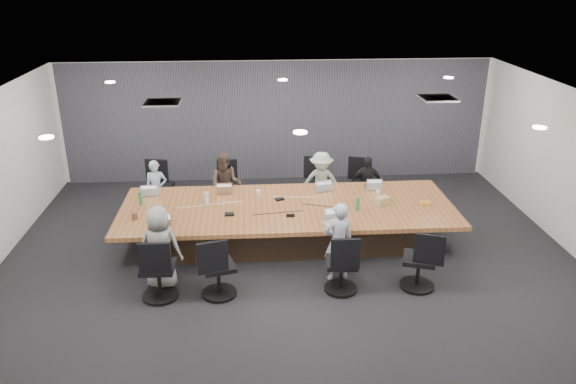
{
  "coord_description": "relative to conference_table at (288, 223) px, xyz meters",
  "views": [
    {
      "loc": [
        -0.66,
        -8.78,
        4.77
      ],
      "look_at": [
        0.0,
        0.4,
        1.05
      ],
      "focal_mm": 35.0,
      "sensor_mm": 36.0,
      "label": 1
    }
  ],
  "objects": [
    {
      "name": "person_3",
      "position": [
        1.72,
        1.35,
        0.19
      ],
      "size": [
        0.7,
        0.3,
        1.19
      ],
      "primitive_type": "imported",
      "rotation": [
        0.0,
        0.0,
        6.29
      ],
      "color": "black",
      "rests_on": "ground"
    },
    {
      "name": "wall_front",
      "position": [
        0.0,
        -4.5,
        1.0
      ],
      "size": [
        10.0,
        0.0,
        2.8
      ],
      "primitive_type": "cube",
      "rotation": [
        -1.57,
        0.0,
        0.0
      ],
      "color": "silver",
      "rests_on": "ground"
    },
    {
      "name": "stapler",
      "position": [
        0.02,
        -0.48,
        0.37
      ],
      "size": [
        0.14,
        0.04,
        0.05
      ],
      "primitive_type": "cube",
      "rotation": [
        0.0,
        0.0,
        -0.02
      ],
      "color": "black",
      "rests_on": "conference_table"
    },
    {
      "name": "person_0",
      "position": [
        -2.55,
        1.35,
        0.19
      ],
      "size": [
        0.46,
        0.33,
        1.19
      ],
      "primitive_type": "imported",
      "rotation": [
        0.0,
        0.0,
        6.38
      ],
      "color": "#96B4C1",
      "rests_on": "ground"
    },
    {
      "name": "cup_white_far",
      "position": [
        -0.51,
        0.54,
        0.39
      ],
      "size": [
        0.1,
        0.1,
        0.1
      ],
      "primitive_type": "cylinder",
      "rotation": [
        0.0,
        0.0,
        0.34
      ],
      "color": "white",
      "rests_on": "conference_table"
    },
    {
      "name": "curtain",
      "position": [
        0.0,
        3.42,
        1.0
      ],
      "size": [
        9.8,
        0.04,
        2.8
      ],
      "primitive_type": "cube",
      "color": "#535360",
      "rests_on": "ground"
    },
    {
      "name": "cup_white_near",
      "position": [
        1.74,
        0.41,
        0.38
      ],
      "size": [
        0.08,
        0.08,
        0.09
      ],
      "primitive_type": "cylinder",
      "rotation": [
        0.0,
        0.0,
        -0.08
      ],
      "color": "white",
      "rests_on": "conference_table"
    },
    {
      "name": "person_1",
      "position": [
        -1.16,
        1.35,
        0.26
      ],
      "size": [
        0.72,
        0.6,
        1.33
      ],
      "primitive_type": "imported",
      "rotation": [
        0.0,
        0.0,
        6.13
      ],
      "color": "#4A3A32",
      "rests_on": "ground"
    },
    {
      "name": "person_4",
      "position": [
        -2.09,
        -1.35,
        0.28
      ],
      "size": [
        0.73,
        0.54,
        1.36
      ],
      "primitive_type": "imported",
      "rotation": [
        0.0,
        0.0,
        2.96
      ],
      "color": "gray",
      "rests_on": "ground"
    },
    {
      "name": "bottle_green_right",
      "position": [
        1.22,
        -0.29,
        0.46
      ],
      "size": [
        0.08,
        0.08,
        0.24
      ],
      "primitive_type": "cylinder",
      "rotation": [
        0.0,
        0.0,
        -0.25
      ],
      "color": "#2A7D3B",
      "rests_on": "conference_table"
    },
    {
      "name": "chair_4",
      "position": [
        -2.09,
        -1.7,
        0.04
      ],
      "size": [
        0.61,
        0.61,
        0.88
      ],
      "primitive_type": null,
      "rotation": [
        0.0,
        0.0,
        -0.03
      ],
      "color": "black",
      "rests_on": "ground"
    },
    {
      "name": "bottle_clear",
      "position": [
        -1.45,
        0.15,
        0.46
      ],
      "size": [
        0.08,
        0.08,
        0.25
      ],
      "primitive_type": "cylinder",
      "rotation": [
        0.0,
        0.0,
        0.03
      ],
      "color": "silver",
      "rests_on": "conference_table"
    },
    {
      "name": "floor",
      "position": [
        0.0,
        -0.5,
        -0.4
      ],
      "size": [
        10.0,
        8.0,
        0.0
      ],
      "primitive_type": "cube",
      "color": "black",
      "rests_on": "ground"
    },
    {
      "name": "chair_5",
      "position": [
        -1.19,
        -1.7,
        0.02
      ],
      "size": [
        0.71,
        0.71,
        0.85
      ],
      "primitive_type": null,
      "rotation": [
        0.0,
        0.0,
        0.27
      ],
      "color": "black",
      "rests_on": "ground"
    },
    {
      "name": "chair_0",
      "position": [
        -2.55,
        1.7,
        0.04
      ],
      "size": [
        0.72,
        0.72,
        0.88
      ],
      "primitive_type": null,
      "rotation": [
        0.0,
        0.0,
        2.88
      ],
      "color": "black",
      "rests_on": "ground"
    },
    {
      "name": "conference_table",
      "position": [
        0.0,
        0.0,
        0.0
      ],
      "size": [
        6.0,
        2.2,
        0.74
      ],
      "color": "#39291B",
      "rests_on": "ground"
    },
    {
      "name": "ceiling",
      "position": [
        0.0,
        -0.5,
        2.4
      ],
      "size": [
        10.0,
        8.0,
        0.0
      ],
      "primitive_type": "cube",
      "color": "white",
      "rests_on": "wall_back"
    },
    {
      "name": "laptop_4",
      "position": [
        -2.09,
        -0.8,
        0.35
      ],
      "size": [
        0.36,
        0.28,
        0.02
      ],
      "primitive_type": "cube",
      "rotation": [
        0.0,
        0.0,
        -0.24
      ],
      "color": "#8C6647",
      "rests_on": "conference_table"
    },
    {
      "name": "wall_back",
      "position": [
        0.0,
        3.5,
        1.0
      ],
      "size": [
        10.0,
        0.0,
        2.8
      ],
      "primitive_type": "cube",
      "rotation": [
        1.57,
        0.0,
        0.0
      ],
      "color": "silver",
      "rests_on": "ground"
    },
    {
      "name": "mic_left",
      "position": [
        -1.04,
        -0.33,
        0.36
      ],
      "size": [
        0.17,
        0.12,
        0.03
      ],
      "primitive_type": "cube",
      "rotation": [
        0.0,
        0.0,
        0.04
      ],
      "color": "black",
      "rests_on": "conference_table"
    },
    {
      "name": "person_2",
      "position": [
        0.78,
        1.35,
        0.25
      ],
      "size": [
        0.91,
        0.63,
        1.3
      ],
      "primitive_type": "imported",
      "rotation": [
        0.0,
        0.0,
        6.1
      ],
      "color": "#9AAC9D",
      "rests_on": "ground"
    },
    {
      "name": "mic_right",
      "position": [
        -0.13,
        0.29,
        0.35
      ],
      "size": [
        0.18,
        0.15,
        0.03
      ],
      "primitive_type": "cube",
      "rotation": [
        0.0,
        0.0,
        0.39
      ],
      "color": "black",
      "rests_on": "conference_table"
    },
    {
      "name": "wall_right",
      "position": [
        5.0,
        -0.5,
        1.0
      ],
      "size": [
        0.0,
        8.0,
        2.8
      ],
      "primitive_type": "cube",
      "rotation": [
        1.57,
        0.0,
        -1.57
      ],
      "color": "silver",
      "rests_on": "ground"
    },
    {
      "name": "laptop_6",
      "position": [
        0.72,
        -0.8,
        0.35
      ],
      "size": [
        0.37,
        0.28,
        0.02
      ],
      "primitive_type": "cube",
      "rotation": [
        0.0,
        0.0,
        0.18
      ],
      "color": "#B2B2B7",
      "rests_on": "conference_table"
    },
    {
      "name": "laptop_2",
      "position": [
        0.78,
        0.8,
        0.35
      ],
      "size": [
        0.39,
        0.31,
        0.02
      ],
      "primitive_type": "cube",
      "rotation": [
        0.0,
        0.0,
        3.38
      ],
      "color": "#B2B2B7",
      "rests_on": "conference_table"
    },
    {
      "name": "laptop_1",
      "position": [
        -1.16,
        0.8,
        0.35
      ],
      "size": [
        0.3,
        0.21,
        0.02
      ],
      "primitive_type": "cube",
      "rotation": [
        0.0,
        0.0,
        3.13
      ],
      "color": "#8C6647",
      "rests_on": "conference_table"
    },
    {
      "name": "canvas_bag",
      "position": [
        1.72,
        -0.05,
        0.41
      ],
      "size": [
        0.3,
        0.27,
        0.14
      ],
      "primitive_type": "cube",
      "rotation": [
        0.0,
        0.0,
        0.55
      ],
      "color": "tan",
      "rests_on": "conference_table"
    },
    {
      "name": "chair_6",
      "position": [
        0.72,
        -1.7,
        0.01
      ],
      "size": [
        0.59,
        0.59,
        0.82
      ],
      "primitive_type": null,
      "rotation": [
        0.0,
        0.0,
        -0.07
      ],
      "color": "black",
      "rests_on": "ground"
    },
    {
      "name": "chair_3",
      "position": [
        1.72,
        1.7,
        -0.01
      ],
      "size": [
        0.67,
        0.67,
        0.78
      ],
      "primitive_type": null,
      "rotation": [
        0.0,
        0.0,
        2.8
      ],
      "color": "black",
      "rests_on": "ground"
    },
    {
      "name": "snack_packet",
      "position": [
        2.52,
        -0.09,
        0.36
      ],
      "size": [
        0.2,
        0.15,
        0.04
      ],
      "primitive_type": "cube",
      "rotation": [
        0.0,
        0.0,
        -0.14
      ],
      "color": "orange",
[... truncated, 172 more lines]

